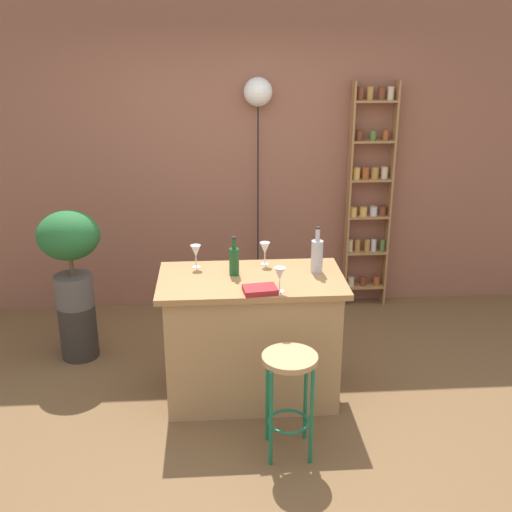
{
  "coord_description": "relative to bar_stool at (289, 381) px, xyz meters",
  "views": [
    {
      "loc": [
        -0.24,
        -3.55,
        2.45
      ],
      "look_at": [
        0.05,
        0.55,
        0.96
      ],
      "focal_mm": 43.42,
      "sensor_mm": 36.0,
      "label": 1
    }
  ],
  "objects": [
    {
      "name": "bottle_sauce_amber",
      "position": [
        0.27,
        0.74,
        0.53
      ],
      "size": [
        0.08,
        0.08,
        0.32
      ],
      "color": "#B2B2B7",
      "rests_on": "kitchen_counter"
    },
    {
      "name": "plant_stool",
      "position": [
        -1.52,
        1.31,
        -0.27
      ],
      "size": [
        0.29,
        0.29,
        0.44
      ],
      "primitive_type": "cylinder",
      "color": "#2D2823",
      "rests_on": "ground"
    },
    {
      "name": "back_wall",
      "position": [
        -0.19,
        2.31,
        0.9
      ],
      "size": [
        6.4,
        0.1,
        2.8
      ],
      "primitive_type": "cube",
      "color": "#8C5642",
      "rests_on": "ground"
    },
    {
      "name": "bar_stool",
      "position": [
        0.0,
        0.0,
        0.0
      ],
      "size": [
        0.33,
        0.33,
        0.67
      ],
      "color": "#196642",
      "rests_on": "ground"
    },
    {
      "name": "wine_glass_left",
      "position": [
        -0.56,
        0.88,
        0.52
      ],
      "size": [
        0.07,
        0.07,
        0.16
      ],
      "color": "silver",
      "rests_on": "kitchen_counter"
    },
    {
      "name": "wine_glass_center",
      "position": [
        -0.02,
        0.41,
        0.52
      ],
      "size": [
        0.07,
        0.07,
        0.16
      ],
      "color": "silver",
      "rests_on": "kitchen_counter"
    },
    {
      "name": "kitchen_counter",
      "position": [
        -0.19,
        0.66,
        -0.04
      ],
      "size": [
        1.25,
        0.68,
        0.9
      ],
      "color": "#A87F51",
      "rests_on": "ground"
    },
    {
      "name": "spice_shelf",
      "position": [
        0.98,
        2.18,
        0.56
      ],
      "size": [
        0.4,
        0.13,
        2.07
      ],
      "color": "#9E7042",
      "rests_on": "ground"
    },
    {
      "name": "ground",
      "position": [
        -0.19,
        0.36,
        -0.5
      ],
      "size": [
        12.0,
        12.0,
        0.0
      ],
      "primitive_type": "plane",
      "color": "brown"
    },
    {
      "name": "cookbook",
      "position": [
        -0.14,
        0.41,
        0.42
      ],
      "size": [
        0.23,
        0.18,
        0.03
      ],
      "primitive_type": "cube",
      "rotation": [
        0.0,
        0.0,
        0.13
      ],
      "color": "maroon",
      "rests_on": "kitchen_counter"
    },
    {
      "name": "pendant_globe_light",
      "position": [
        -0.03,
        2.2,
        1.46
      ],
      "size": [
        0.25,
        0.25,
        2.1
      ],
      "color": "black",
      "rests_on": "ground"
    },
    {
      "name": "potted_plant",
      "position": [
        -1.52,
        1.31,
        0.42
      ],
      "size": [
        0.47,
        0.42,
        0.76
      ],
      "color": "#514C47",
      "rests_on": "plant_stool"
    },
    {
      "name": "wine_glass_right",
      "position": [
        -0.07,
        0.91,
        0.52
      ],
      "size": [
        0.07,
        0.07,
        0.16
      ],
      "color": "silver",
      "rests_on": "kitchen_counter"
    },
    {
      "name": "bottle_soda_blue",
      "position": [
        -0.3,
        0.72,
        0.51
      ],
      "size": [
        0.07,
        0.07,
        0.27
      ],
      "color": "#194C23",
      "rests_on": "kitchen_counter"
    }
  ]
}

